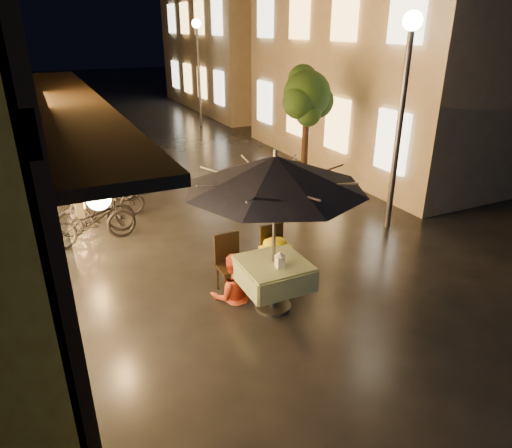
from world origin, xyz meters
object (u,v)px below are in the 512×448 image
person_orange (232,256)px  cafe_table (273,273)px  person_yellow (276,239)px  bicycle_0 (91,222)px  patio_umbrella (275,172)px  table_lantern (280,259)px  streetlamp_near (404,86)px

person_orange → cafe_table: bearing=144.2°
person_yellow → bicycle_0: size_ratio=0.93×
person_yellow → bicycle_0: 3.88m
patio_umbrella → person_yellow: (0.35, 0.59, -1.33)m
table_lantern → person_yellow: size_ratio=0.15×
person_yellow → person_orange: bearing=7.2°
patio_umbrella → bicycle_0: (-2.17, 3.53, -1.69)m
patio_umbrella → table_lantern: bearing=-90.0°
cafe_table → person_orange: size_ratio=0.67×
cafe_table → patio_umbrella: (-0.00, 0.00, 1.56)m
bicycle_0 → person_yellow: bearing=-145.6°
person_orange → bicycle_0: person_orange is taller
bicycle_0 → patio_umbrella: bearing=-154.7°
streetlamp_near → bicycle_0: bearing=161.8°
streetlamp_near → cafe_table: (-3.61, -1.63, -2.33)m
cafe_table → person_yellow: bearing=59.3°
table_lantern → person_orange: bearing=122.7°
table_lantern → person_yellow: (0.35, 0.78, -0.10)m
table_lantern → patio_umbrella: bearing=90.0°
person_yellow → cafe_table: bearing=60.8°
streetlamp_near → bicycle_0: size_ratio=2.42×
patio_umbrella → person_orange: patio_umbrella is taller
table_lantern → person_orange: size_ratio=0.17×
streetlamp_near → person_yellow: (-3.26, -1.04, -2.10)m
patio_umbrella → table_lantern: size_ratio=10.25×
streetlamp_near → patio_umbrella: 4.04m
patio_umbrella → bicycle_0: patio_umbrella is taller
patio_umbrella → bicycle_0: size_ratio=1.47×
bicycle_0 → cafe_table: bearing=-154.7°
person_orange → person_yellow: person_yellow is taller
patio_umbrella → bicycle_0: 4.47m
streetlamp_near → patio_umbrella: streetlamp_near is taller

